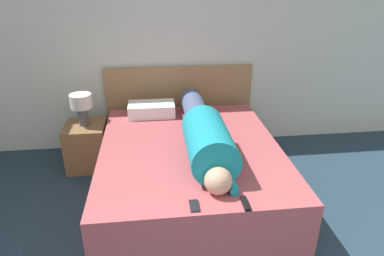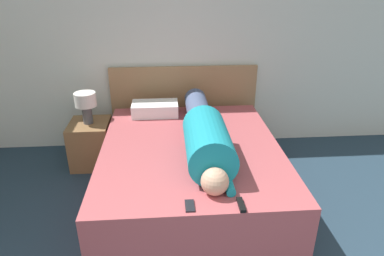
{
  "view_description": "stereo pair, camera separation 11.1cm",
  "coord_description": "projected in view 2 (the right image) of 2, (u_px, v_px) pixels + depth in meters",
  "views": [
    {
      "loc": [
        -0.27,
        -0.05,
        2.04
      ],
      "look_at": [
        0.04,
        2.6,
        0.81
      ],
      "focal_mm": 32.0,
      "sensor_mm": 36.0,
      "label": 1
    },
    {
      "loc": [
        -0.16,
        -0.06,
        2.04
      ],
      "look_at": [
        0.04,
        2.6,
        0.81
      ],
      "focal_mm": 32.0,
      "sensor_mm": 36.0,
      "label": 2
    }
  ],
  "objects": [
    {
      "name": "tv_remote",
      "position": [
        241.0,
        205.0,
        2.35
      ],
      "size": [
        0.04,
        0.15,
        0.02
      ],
      "color": "black",
      "rests_on": "bed"
    },
    {
      "name": "bed",
      "position": [
        191.0,
        172.0,
        3.29
      ],
      "size": [
        1.65,
        1.99,
        0.56
      ],
      "color": "#A84C51",
      "rests_on": "ground_plane"
    },
    {
      "name": "headboard",
      "position": [
        184.0,
        107.0,
        4.24
      ],
      "size": [
        1.77,
        0.04,
        1.01
      ],
      "color": "#A37A51",
      "rests_on": "ground_plane"
    },
    {
      "name": "wall_back",
      "position": [
        180.0,
        41.0,
        3.96
      ],
      "size": [
        6.07,
        0.06,
        2.6
      ],
      "color": "silver",
      "rests_on": "ground_plane"
    },
    {
      "name": "nightstand",
      "position": [
        91.0,
        143.0,
        3.88
      ],
      "size": [
        0.43,
        0.47,
        0.51
      ],
      "color": "brown",
      "rests_on": "ground_plane"
    },
    {
      "name": "cell_phone",
      "position": [
        190.0,
        206.0,
        2.35
      ],
      "size": [
        0.06,
        0.13,
        0.01
      ],
      "color": "black",
      "rests_on": "bed"
    },
    {
      "name": "pillow_near_headboard",
      "position": [
        155.0,
        109.0,
        3.83
      ],
      "size": [
        0.51,
        0.29,
        0.14
      ],
      "color": "white",
      "rests_on": "bed"
    },
    {
      "name": "person_lying",
      "position": [
        205.0,
        134.0,
        3.03
      ],
      "size": [
        0.38,
        1.81,
        0.38
      ],
      "color": "tan",
      "rests_on": "bed"
    },
    {
      "name": "table_lamp",
      "position": [
        86.0,
        103.0,
        3.68
      ],
      "size": [
        0.23,
        0.23,
        0.35
      ],
      "color": "#4C4C51",
      "rests_on": "nightstand"
    }
  ]
}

